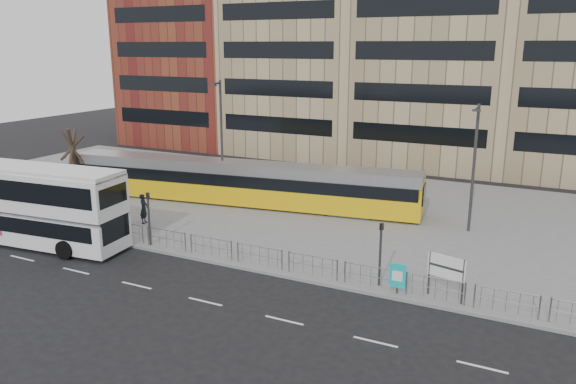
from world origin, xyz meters
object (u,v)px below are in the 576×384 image
at_px(double_decker_bus, 31,202).
at_px(bare_tree, 70,126).
at_px(ad_panel, 397,276).
at_px(tram, 238,183).
at_px(lamp_post_west, 221,137).
at_px(station_sign, 446,269).
at_px(traffic_light_west, 149,212).
at_px(lamp_post_east, 474,163).
at_px(traffic_light_east, 381,246).
at_px(pedestrian, 144,209).

xyz_separation_m(double_decker_bus, bare_tree, (-6.31, 9.09, 2.90)).
xyz_separation_m(double_decker_bus, ad_panel, (20.87, 2.40, -1.51)).
height_order(tram, lamp_post_west, lamp_post_west).
bearing_deg(station_sign, traffic_light_west, -164.65).
height_order(double_decker_bus, lamp_post_east, lamp_post_east).
bearing_deg(tram, traffic_light_east, -42.69).
xyz_separation_m(pedestrian, traffic_light_east, (16.45, -2.61, 1.01)).
xyz_separation_m(traffic_light_west, lamp_post_west, (-1.28, 9.61, 2.78)).
distance_m(station_sign, traffic_light_east, 3.15).
distance_m(pedestrian, traffic_light_east, 16.69).
distance_m(double_decker_bus, lamp_post_east, 25.99).
bearing_deg(traffic_light_west, lamp_post_east, 34.77).
relative_size(traffic_light_east, bare_tree, 0.41).
xyz_separation_m(station_sign, lamp_post_east, (-0.61, 10.34, 2.84)).
distance_m(ad_panel, lamp_post_east, 11.37).
height_order(double_decker_bus, station_sign, double_decker_bus).
relative_size(tram, lamp_post_east, 3.35).
relative_size(lamp_post_west, lamp_post_east, 1.12).
bearing_deg(pedestrian, lamp_post_west, -33.40).
distance_m(pedestrian, lamp_post_east, 20.68).
bearing_deg(traffic_light_east, ad_panel, -5.95).
height_order(traffic_light_west, traffic_light_east, same).
bearing_deg(tram, station_sign, -37.70).
relative_size(station_sign, lamp_post_east, 0.26).
xyz_separation_m(station_sign, traffic_light_west, (-16.54, -0.30, 0.55)).
height_order(traffic_light_east, lamp_post_west, lamp_post_west).
bearing_deg(double_decker_bus, pedestrian, 53.11).
bearing_deg(traffic_light_east, traffic_light_west, -156.46).
bearing_deg(tram, double_decker_bus, -125.44).
height_order(traffic_light_east, lamp_post_east, lamp_post_east).
relative_size(traffic_light_east, lamp_post_west, 0.35).
bearing_deg(traffic_light_east, bare_tree, -171.54).
relative_size(tram, bare_tree, 3.47).
distance_m(lamp_post_west, bare_tree, 11.85).
distance_m(lamp_post_west, lamp_post_east, 17.24).
height_order(double_decker_bus, lamp_post_west, lamp_post_west).
bearing_deg(traffic_light_west, ad_panel, 0.62).
height_order(double_decker_bus, pedestrian, double_decker_bus).
xyz_separation_m(ad_panel, lamp_post_east, (1.47, 10.74, 3.42)).
height_order(double_decker_bus, traffic_light_west, double_decker_bus).
bearing_deg(ad_panel, tram, 142.88).
xyz_separation_m(tram, pedestrian, (-2.98, -6.73, -0.57)).
bearing_deg(lamp_post_east, station_sign, -86.61).
bearing_deg(lamp_post_east, traffic_light_east, -103.69).
bearing_deg(station_sign, double_decker_bus, -158.74).
distance_m(station_sign, bare_tree, 30.17).
bearing_deg(ad_panel, station_sign, 8.04).
height_order(ad_panel, pedestrian, pedestrian).
relative_size(pedestrian, traffic_light_east, 0.62).
distance_m(traffic_light_west, traffic_light_east, 13.44).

